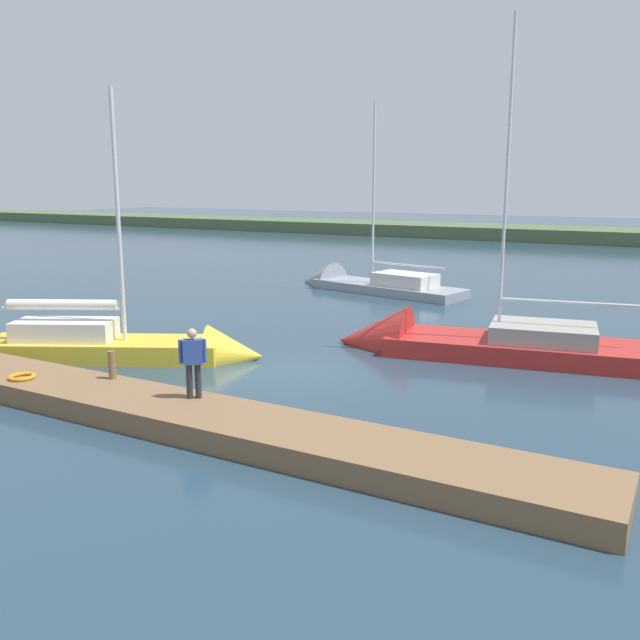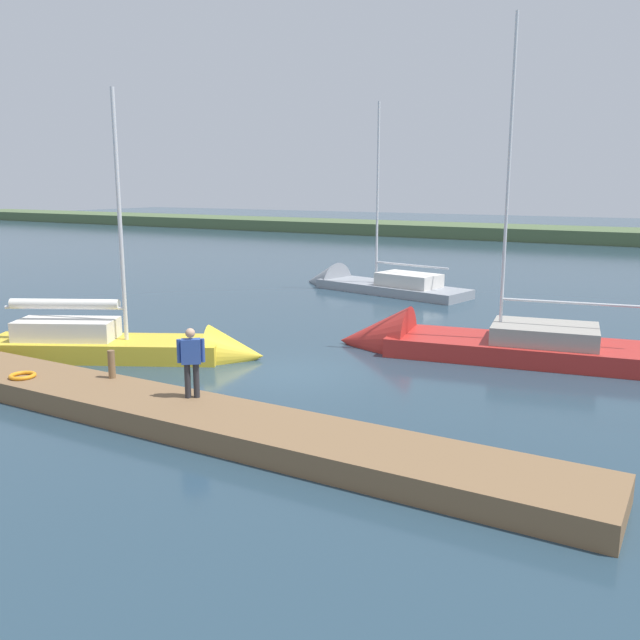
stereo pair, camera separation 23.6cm
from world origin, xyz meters
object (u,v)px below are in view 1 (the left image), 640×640
at_px(mooring_post_near, 112,365).
at_px(sailboat_behind_pier, 459,347).
at_px(life_ring_buoy, 22,377).
at_px(sailboat_outer_mooring, 135,351).
at_px(person_on_dock, 193,359).
at_px(sailboat_far_left, 360,286).

xyz_separation_m(mooring_post_near, sailboat_behind_pier, (-6.17, -8.68, -0.66)).
bearing_deg(sailboat_behind_pier, life_ring_buoy, 40.52).
bearing_deg(sailboat_outer_mooring, person_on_dock, -60.26).
xyz_separation_m(life_ring_buoy, sailboat_behind_pier, (-8.15, -9.80, -0.36)).
bearing_deg(sailboat_far_left, sailboat_behind_pier, 141.25).
height_order(mooring_post_near, sailboat_far_left, sailboat_far_left).
xyz_separation_m(sailboat_behind_pier, sailboat_far_left, (8.51, -10.35, -0.04)).
distance_m(life_ring_buoy, person_on_dock, 4.95).
relative_size(life_ring_buoy, sailboat_far_left, 0.06).
relative_size(life_ring_buoy, person_on_dock, 0.41).
height_order(life_ring_buoy, sailboat_far_left, sailboat_far_left).
bearing_deg(mooring_post_near, person_on_dock, 175.59).
distance_m(mooring_post_near, person_on_dock, 2.87).
distance_m(sailboat_behind_pier, sailboat_far_left, 13.40).
bearing_deg(life_ring_buoy, sailboat_outer_mooring, -85.66).
bearing_deg(sailboat_outer_mooring, mooring_post_near, -80.65).
distance_m(life_ring_buoy, sailboat_outer_mooring, 4.26).
height_order(mooring_post_near, sailboat_behind_pier, sailboat_behind_pier).
height_order(sailboat_far_left, person_on_dock, sailboat_far_left).
height_order(sailboat_behind_pier, sailboat_far_left, sailboat_behind_pier).
bearing_deg(sailboat_far_left, mooring_post_near, 108.84).
height_order(life_ring_buoy, person_on_dock, person_on_dock).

